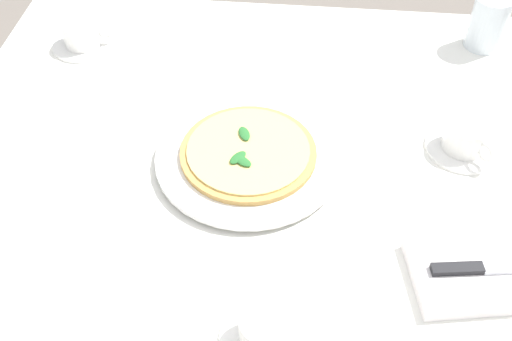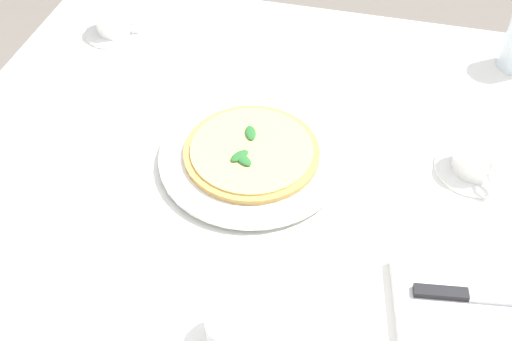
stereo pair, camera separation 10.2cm
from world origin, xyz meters
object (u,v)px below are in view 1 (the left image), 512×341
(coffee_cup_left_edge, at_px, (267,331))
(pizza_plate, at_px, (248,158))
(coffee_cup_near_left, at_px, (466,138))
(napkin_folded, at_px, (487,273))
(coffee_cup_right_edge, at_px, (82,35))
(dinner_knife, at_px, (492,268))
(pizza, at_px, (248,152))
(water_glass_back_corner, at_px, (487,26))

(coffee_cup_left_edge, bearing_deg, pizza_plate, 100.54)
(coffee_cup_left_edge, relative_size, coffee_cup_near_left, 1.02)
(napkin_folded, bearing_deg, coffee_cup_right_edge, 135.43)
(dinner_knife, bearing_deg, coffee_cup_near_left, 81.96)
(pizza_plate, bearing_deg, pizza, -141.48)
(napkin_folded, bearing_deg, pizza_plate, 141.07)
(pizza_plate, height_order, water_glass_back_corner, water_glass_back_corner)
(pizza_plate, distance_m, pizza, 0.01)
(coffee_cup_right_edge, bearing_deg, coffee_cup_near_left, -17.63)
(water_glass_back_corner, bearing_deg, dinner_knife, -97.56)
(napkin_folded, distance_m, dinner_knife, 0.01)
(pizza_plate, bearing_deg, dinner_knife, -28.21)
(coffee_cup_right_edge, height_order, coffee_cup_left_edge, same)
(coffee_cup_left_edge, xyz_separation_m, napkin_folded, (0.31, 0.13, -0.02))
(coffee_cup_left_edge, bearing_deg, dinner_knife, 23.27)
(coffee_cup_left_edge, xyz_separation_m, water_glass_back_corner, (0.39, 0.73, 0.02))
(pizza_plate, distance_m, coffee_cup_left_edge, 0.34)
(coffee_cup_right_edge, xyz_separation_m, dinner_knife, (0.76, -0.51, -0.00))
(water_glass_back_corner, bearing_deg, coffee_cup_near_left, -103.92)
(pizza_plate, relative_size, coffee_cup_left_edge, 2.40)
(coffee_cup_near_left, xyz_separation_m, water_glass_back_corner, (0.08, 0.33, 0.02))
(coffee_cup_near_left, bearing_deg, water_glass_back_corner, 76.08)
(coffee_cup_left_edge, distance_m, coffee_cup_near_left, 0.51)
(coffee_cup_right_edge, distance_m, dinner_knife, 0.91)
(water_glass_back_corner, bearing_deg, pizza_plate, -138.87)
(pizza_plate, distance_m, dinner_knife, 0.42)
(pizza_plate, relative_size, dinner_knife, 1.63)
(pizza, distance_m, coffee_cup_near_left, 0.38)
(coffee_cup_right_edge, bearing_deg, pizza_plate, -38.91)
(coffee_cup_right_edge, height_order, coffee_cup_near_left, same)
(coffee_cup_near_left, bearing_deg, coffee_cup_left_edge, -127.49)
(water_glass_back_corner, xyz_separation_m, dinner_knife, (-0.08, -0.60, -0.02))
(dinner_knife, bearing_deg, pizza_plate, 143.39)
(coffee_cup_near_left, relative_size, napkin_folded, 0.54)
(coffee_cup_near_left, xyz_separation_m, dinner_knife, (0.00, -0.27, -0.00))
(water_glass_back_corner, distance_m, dinner_knife, 0.60)
(pizza, relative_size, dinner_knife, 1.19)
(coffee_cup_near_left, relative_size, water_glass_back_corner, 1.16)
(coffee_cup_right_edge, xyz_separation_m, water_glass_back_corner, (0.84, 0.09, 0.02))
(coffee_cup_near_left, bearing_deg, pizza, -169.41)
(pizza, relative_size, coffee_cup_left_edge, 1.76)
(pizza, xyz_separation_m, coffee_cup_right_edge, (-0.38, 0.31, 0.00))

